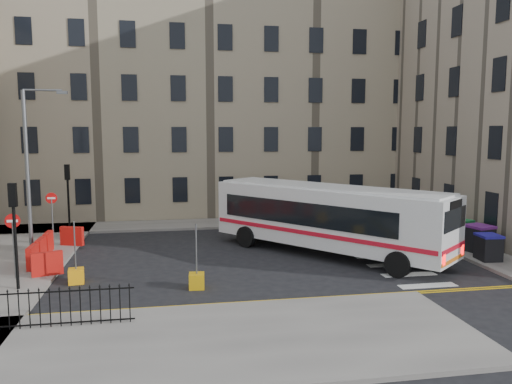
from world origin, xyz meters
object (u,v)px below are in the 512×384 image
object	(u,v)px
streetlamp	(27,169)
wheelie_bin_e	(428,220)
wheelie_bin_c	(459,231)
bollard_chevron	(197,281)
wheelie_bin_d	(433,227)
bollard_yellow	(76,276)
bus	(327,216)
wheelie_bin_a	(488,247)
wheelie_bin_b	(479,238)

from	to	relation	value
streetlamp	wheelie_bin_e	size ratio (longest dim) A/B	5.83
wheelie_bin_c	bollard_chevron	size ratio (longest dim) A/B	2.42
wheelie_bin_d	bollard_yellow	bearing A→B (deg)	-168.63
streetlamp	wheelie_bin_c	size ratio (longest dim) A/B	5.59
bus	wheelie_bin_c	bearing A→B (deg)	-35.19
wheelie_bin_e	bollard_yellow	bearing A→B (deg)	-166.84
bollard_chevron	wheelie_bin_a	bearing A→B (deg)	5.95
wheelie_bin_c	bollard_chevron	world-z (taller)	wheelie_bin_c
wheelie_bin_a	bollard_yellow	size ratio (longest dim) A/B	2.03
streetlamp	wheelie_bin_d	distance (m)	21.95
wheelie_bin_b	bollard_yellow	distance (m)	19.14
wheelie_bin_a	wheelie_bin_d	bearing A→B (deg)	94.36
wheelie_bin_d	bollard_chevron	xyz separation A→B (m)	(-13.84, -6.55, -0.45)
wheelie_bin_a	wheelie_bin_e	xyz separation A→B (m)	(0.62, 6.68, 0.09)
wheelie_bin_a	bollard_chevron	distance (m)	13.84
wheelie_bin_d	streetlamp	bearing A→B (deg)	175.94
wheelie_bin_e	bollard_chevron	distance (m)	16.51
bollard_chevron	bus	bearing A→B (deg)	32.35
wheelie_bin_d	wheelie_bin_e	bearing A→B (deg)	67.32
bollard_chevron	wheelie_bin_b	bearing A→B (deg)	11.58
wheelie_bin_a	bollard_chevron	xyz separation A→B (m)	(-13.76, -1.43, -0.46)
wheelie_bin_d	bollard_yellow	size ratio (longest dim) A/B	1.99
wheelie_bin_a	wheelie_bin_b	bearing A→B (deg)	76.23
wheelie_bin_b	wheelie_bin_c	distance (m)	1.97
bus	bollard_chevron	distance (m)	8.18
streetlamp	bus	world-z (taller)	streetlamp
bus	wheelie_bin_e	size ratio (longest dim) A/B	8.14
streetlamp	wheelie_bin_c	bearing A→B (deg)	-4.63
bus	bollard_yellow	world-z (taller)	bus
wheelie_bin_e	bollard_yellow	size ratio (longest dim) A/B	2.33
wheelie_bin_a	wheelie_bin_c	distance (m)	3.52
streetlamp	bollard_chevron	xyz separation A→B (m)	(7.82, -6.69, -4.04)
wheelie_bin_b	bollard_yellow	bearing A→B (deg)	170.06
wheelie_bin_a	wheelie_bin_b	size ratio (longest dim) A/B	0.84
bollard_yellow	bollard_chevron	xyz separation A→B (m)	(4.82, -1.54, 0.00)
wheelie_bin_e	streetlamp	bearing A→B (deg)	177.89
bollard_chevron	wheelie_bin_e	bearing A→B (deg)	29.44
wheelie_bin_b	bollard_chevron	xyz separation A→B (m)	(-14.27, -2.92, -0.54)
wheelie_bin_b	wheelie_bin_d	world-z (taller)	wheelie_bin_b
bus	wheelie_bin_c	size ratio (longest dim) A/B	7.81
streetlamp	bollard_yellow	size ratio (longest dim) A/B	13.57
wheelie_bin_b	wheelie_bin_d	size ratio (longest dim) A/B	1.22
wheelie_bin_d	wheelie_bin_e	size ratio (longest dim) A/B	0.86
bus	wheelie_bin_a	distance (m)	7.64
wheelie_bin_d	bollard_chevron	size ratio (longest dim) A/B	1.99
wheelie_bin_a	wheelie_bin_d	world-z (taller)	wheelie_bin_a
wheelie_bin_b	wheelie_bin_d	distance (m)	3.66
bus	bollard_chevron	world-z (taller)	bus
streetlamp	wheelie_bin_d	world-z (taller)	streetlamp
wheelie_bin_c	wheelie_bin_e	xyz separation A→B (m)	(-0.04, 3.22, 0.05)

